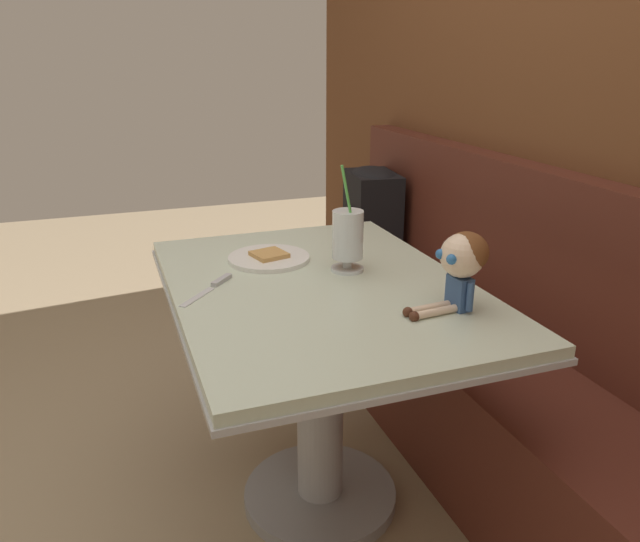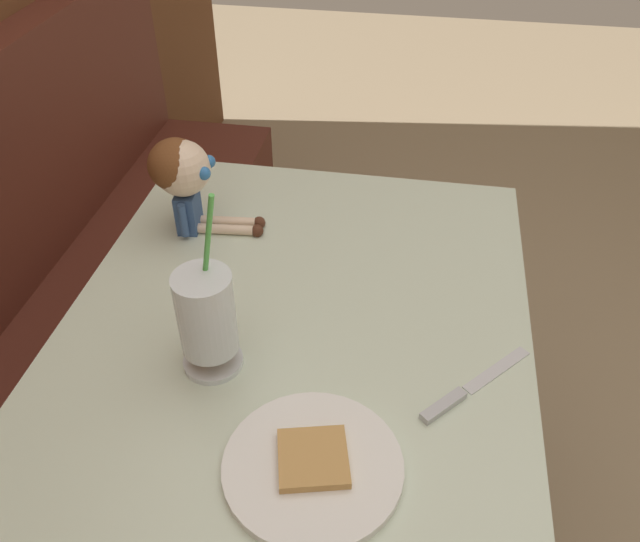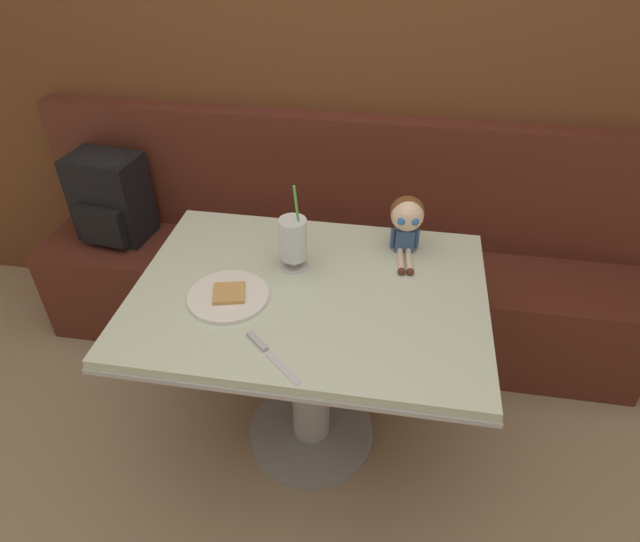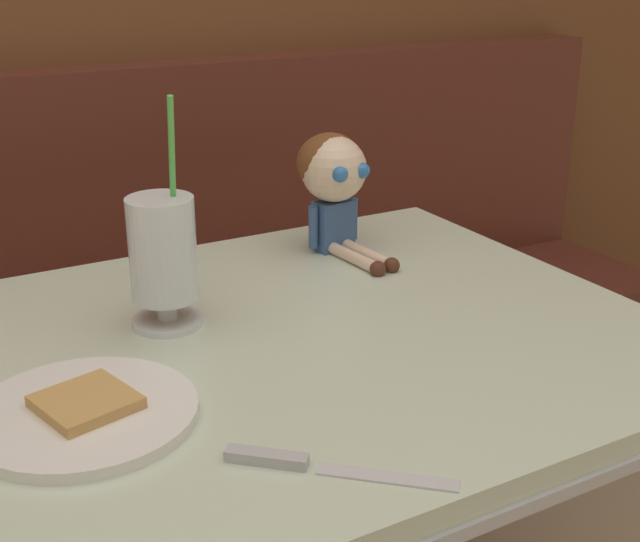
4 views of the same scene
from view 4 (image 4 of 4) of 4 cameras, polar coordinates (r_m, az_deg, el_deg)
booth_bench at (r=1.84m, az=-12.73°, el=-8.91°), size 2.60×0.48×1.00m
diner_table at (r=1.22m, az=-4.42°, el=-13.19°), size 1.11×0.81×0.74m
toast_plate at (r=0.98m, az=-15.42°, el=-9.04°), size 0.25×0.25×0.03m
milkshake_glass at (r=1.16m, az=-10.39°, el=1.04°), size 0.10×0.10×0.31m
butter_knife at (r=0.87m, az=-1.39°, el=-12.64°), size 0.19×0.17×0.01m
seated_doll at (r=1.42m, az=0.91°, el=6.38°), size 0.12×0.22×0.20m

